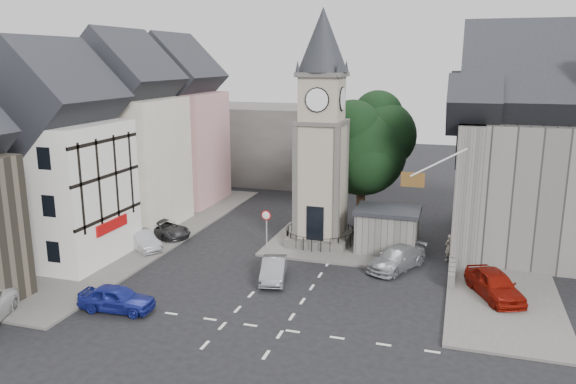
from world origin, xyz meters
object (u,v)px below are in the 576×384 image
(clock_tower, at_px, (322,131))
(car_west_blue, at_px, (117,298))
(car_east_red, at_px, (495,284))
(pedestrian, at_px, (449,247))
(stone_shelter, at_px, (387,230))

(clock_tower, height_order, car_west_blue, clock_tower)
(car_east_red, relative_size, pedestrian, 2.64)
(car_west_blue, bearing_deg, pedestrian, -55.09)
(stone_shelter, relative_size, pedestrian, 2.45)
(stone_shelter, height_order, car_east_red, stone_shelter)
(clock_tower, xyz_separation_m, car_west_blue, (-7.50, -13.97, -7.43))
(clock_tower, xyz_separation_m, car_east_red, (11.50, -6.38, -7.33))
(clock_tower, height_order, pedestrian, clock_tower)
(pedestrian, bearing_deg, clock_tower, -50.30)
(clock_tower, xyz_separation_m, pedestrian, (8.92, -0.91, -7.24))
(stone_shelter, height_order, pedestrian, stone_shelter)
(stone_shelter, bearing_deg, car_east_red, -41.33)
(clock_tower, distance_m, car_west_blue, 17.51)
(car_west_blue, xyz_separation_m, pedestrian, (16.42, 13.06, 0.19))
(clock_tower, bearing_deg, car_east_red, -29.04)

